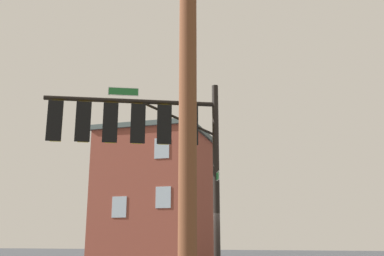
{
  "coord_description": "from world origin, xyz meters",
  "views": [
    {
      "loc": [
        -3.0,
        12.95,
        1.77
      ],
      "look_at": [
        0.81,
        -0.16,
        5.21
      ],
      "focal_mm": 41.17,
      "sensor_mm": 36.0,
      "label": 1
    }
  ],
  "objects": [
    {
      "name": "signal_pole_assembly",
      "position": [
        2.09,
        0.9,
        4.8
      ],
      "size": [
        5.01,
        2.69,
        6.51
      ],
      "color": "black",
      "rests_on": "ground_plane"
    },
    {
      "name": "brick_building",
      "position": [
        7.11,
        -13.53,
        4.28
      ],
      "size": [
        6.53,
        6.43,
        8.54
      ],
      "color": "brown",
      "rests_on": "ground_plane"
    },
    {
      "name": "utility_pole",
      "position": [
        -1.12,
        6.71,
        3.67
      ],
      "size": [
        0.9,
        1.67,
        7.07
      ],
      "color": "brown",
      "rests_on": "ground_plane"
    }
  ]
}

